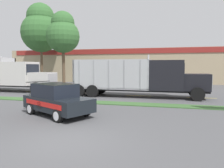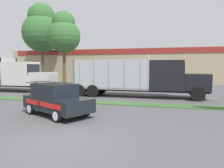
# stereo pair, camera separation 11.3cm
# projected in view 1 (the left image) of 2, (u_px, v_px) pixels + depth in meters

# --- Properties ---
(ground_plane) EXTENTS (600.00, 600.00, 0.00)m
(ground_plane) POSITION_uv_depth(u_px,v_px,m) (64.00, 142.00, 7.79)
(ground_plane) COLOR #515154
(grass_verge) EXTENTS (120.00, 1.29, 0.06)m
(grass_verge) POSITION_uv_depth(u_px,v_px,m) (117.00, 103.00, 15.65)
(grass_verge) COLOR #3D6633
(grass_verge) RESTS_ON ground_plane
(centre_line_2) EXTENTS (2.40, 0.14, 0.01)m
(centre_line_2) POSITION_uv_depth(u_px,v_px,m) (35.00, 92.00, 22.70)
(centre_line_2) COLOR yellow
(centre_line_2) RESTS_ON ground_plane
(centre_line_3) EXTENTS (2.40, 0.14, 0.01)m
(centre_line_3) POSITION_uv_depth(u_px,v_px,m) (83.00, 94.00, 21.30)
(centre_line_3) COLOR yellow
(centre_line_3) RESTS_ON ground_plane
(centre_line_4) EXTENTS (2.40, 0.14, 0.01)m
(centre_line_4) POSITION_uv_depth(u_px,v_px,m) (138.00, 96.00, 19.91)
(centre_line_4) COLOR yellow
(centre_line_4) RESTS_ON ground_plane
(centre_line_5) EXTENTS (2.40, 0.14, 0.01)m
(centre_line_5) POSITION_uv_depth(u_px,v_px,m) (201.00, 98.00, 18.51)
(centre_line_5) COLOR yellow
(centre_line_5) RESTS_ON ground_plane
(dump_truck_mid) EXTENTS (11.68, 2.74, 3.69)m
(dump_truck_mid) POSITION_uv_depth(u_px,v_px,m) (11.00, 76.00, 23.20)
(dump_truck_mid) COLOR black
(dump_truck_mid) RESTS_ON ground_plane
(dump_truck_trail) EXTENTS (11.50, 2.64, 3.62)m
(dump_truck_trail) POSITION_uv_depth(u_px,v_px,m) (152.00, 79.00, 18.67)
(dump_truck_trail) COLOR black
(dump_truck_trail) RESTS_ON ground_plane
(rally_car) EXTENTS (4.58, 3.56, 1.77)m
(rally_car) POSITION_uv_depth(u_px,v_px,m) (57.00, 99.00, 11.97)
(rally_car) COLOR black
(rally_car) RESTS_ON ground_plane
(store_building_backdrop) EXTENTS (41.99, 12.10, 5.49)m
(store_building_backdrop) POSITION_uv_depth(u_px,v_px,m) (131.00, 66.00, 40.44)
(store_building_backdrop) COLOR tan
(store_building_backdrop) RESTS_ON ground_plane
(tree_behind_left) EXTENTS (6.15, 6.15, 12.59)m
(tree_behind_left) POSITION_uv_depth(u_px,v_px,m) (41.00, 29.00, 34.58)
(tree_behind_left) COLOR brown
(tree_behind_left) RESTS_ON ground_plane
(tree_behind_centre) EXTENTS (4.47, 4.47, 10.07)m
(tree_behind_centre) POSITION_uv_depth(u_px,v_px,m) (63.00, 33.00, 29.46)
(tree_behind_centre) COLOR brown
(tree_behind_centre) RESTS_ON ground_plane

